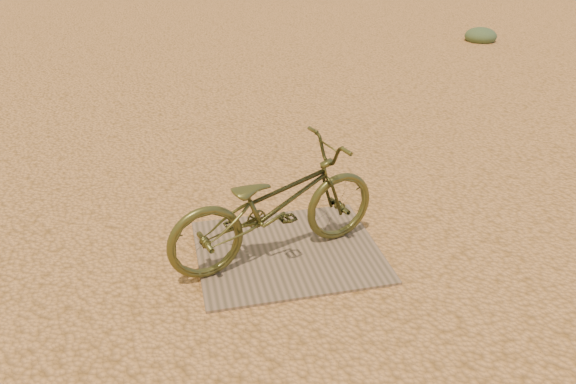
{
  "coord_description": "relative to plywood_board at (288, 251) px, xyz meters",
  "views": [
    {
      "loc": [
        -0.21,
        -3.19,
        2.36
      ],
      "look_at": [
        0.59,
        0.23,
        0.51
      ],
      "focal_mm": 35.0,
      "sensor_mm": 36.0,
      "label": 1
    }
  ],
  "objects": [
    {
      "name": "ground",
      "position": [
        -0.59,
        -0.23,
        -0.01
      ],
      "size": [
        120.0,
        120.0,
        0.0
      ],
      "primitive_type": "plane",
      "color": "#E99F5E",
      "rests_on": "ground"
    },
    {
      "name": "plywood_board",
      "position": [
        0.0,
        0.0,
        0.0
      ],
      "size": [
        1.35,
        1.14,
        0.02
      ],
      "primitive_type": "cube",
      "color": "#816553",
      "rests_on": "ground"
    },
    {
      "name": "bicycle",
      "position": [
        -0.1,
        -0.04,
        0.43
      ],
      "size": [
        1.7,
        0.96,
        0.85
      ],
      "primitive_type": "imported",
      "rotation": [
        0.0,
        0.0,
        1.83
      ],
      "color": "#494A21",
      "rests_on": "plywood_board"
    },
    {
      "name": "kale_b",
      "position": [
        5.1,
        6.06,
        -0.01
      ],
      "size": [
        0.58,
        0.58,
        0.32
      ],
      "primitive_type": "ellipsoid",
      "color": "#4D6343",
      "rests_on": "ground"
    }
  ]
}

